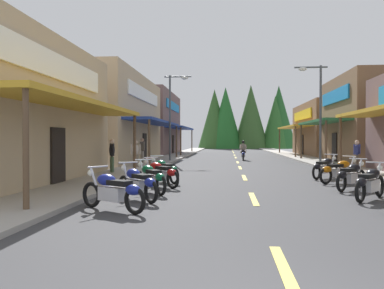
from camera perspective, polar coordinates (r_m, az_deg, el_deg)
ground at (r=27.96m, az=6.73°, el=-2.75°), size 9.06×79.93×0.10m
sidewalk_left at (r=28.37m, az=-4.82°, el=-2.47°), size 2.30×79.93×0.12m
sidewalk_right at (r=28.67m, az=18.16°, el=-2.48°), size 2.30×79.93×0.12m
centerline_dashes at (r=31.98m, az=6.54°, el=-2.20°), size 0.16×57.32×0.01m
storefront_left_middle at (r=29.54m, az=-13.11°, el=3.63°), size 8.25×13.72×6.29m
storefront_left_far at (r=44.09m, az=-7.14°, el=3.07°), size 8.55×13.54×6.85m
storefront_right_far at (r=41.65m, az=21.47°, el=2.05°), size 10.04×12.12×5.23m
streetlamp_left at (r=28.49m, az=-2.70°, el=5.67°), size 1.98×0.30×6.33m
streetlamp_right at (r=25.00m, az=17.72°, el=6.11°), size 1.98×0.30×6.17m
motorcycle_parked_right_1 at (r=11.84m, az=24.69°, el=-5.09°), size 1.40×1.74×1.04m
motorcycle_parked_right_2 at (r=13.87m, az=22.35°, el=-4.22°), size 1.47×1.69×1.04m
motorcycle_parked_right_3 at (r=15.84m, az=20.84°, el=-3.59°), size 1.84×1.26×1.04m
motorcycle_parked_right_4 at (r=17.49m, az=18.96°, el=-3.16°), size 1.49×1.67×1.04m
motorcycle_parked_left_0 at (r=9.33m, az=-11.54°, el=-6.61°), size 1.87×1.21×1.04m
motorcycle_parked_left_1 at (r=10.82m, az=-8.03°, el=-5.57°), size 1.52×1.65×1.04m
motorcycle_parked_left_2 at (r=12.25m, az=-6.10°, el=-4.82°), size 1.34×1.79×1.04m
motorcycle_parked_left_3 at (r=13.72m, az=-4.76°, el=-4.21°), size 1.64×1.53×1.04m
motorcycle_parked_left_4 at (r=15.14m, az=-4.14°, el=-3.73°), size 1.47×1.69×1.04m
rider_cruising_lead at (r=30.95m, az=7.52°, el=-1.10°), size 0.60×2.14×1.57m
pedestrian_by_shop at (r=26.12m, az=-7.32°, el=-0.66°), size 0.43×0.45×1.74m
pedestrian_browsing at (r=21.92m, az=-8.28°, el=-1.17°), size 0.56×0.32×1.62m
pedestrian_waiting at (r=22.61m, az=23.07°, el=-1.15°), size 0.46×0.43×1.63m
pedestrian_strolling at (r=18.72m, az=-11.67°, el=-1.35°), size 0.41×0.49×1.70m
treeline_backdrop at (r=69.12m, az=8.26°, el=3.86°), size 17.38×7.45×11.18m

